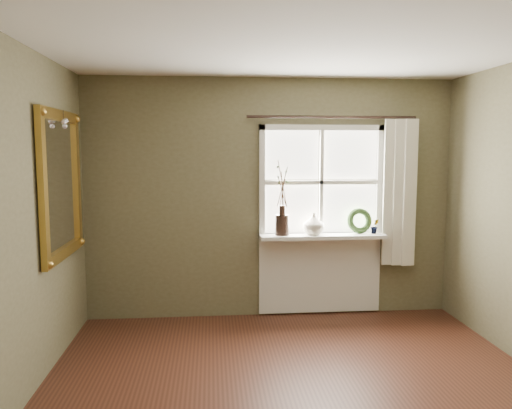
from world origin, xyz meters
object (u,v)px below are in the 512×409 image
Objects in this scene: cream_vase at (314,224)px; gilt_mirror at (61,184)px; dark_jug at (282,225)px; wreath at (359,223)px.

gilt_mirror is (-2.42, -0.73, 0.49)m from cream_vase.
dark_jug is at bearing 19.52° from gilt_mirror.
wreath is 3.07m from gilt_mirror.
cream_vase is (0.34, 0.00, 0.01)m from dark_jug.
wreath is (0.52, 0.04, -0.01)m from cream_vase.
dark_jug is at bearing 180.00° from cream_vase.
dark_jug is 0.78× the size of wreath.
dark_jug is 0.86m from wreath.
cream_vase is 0.84× the size of wreath.
gilt_mirror is (-2.07, -0.73, 0.50)m from dark_jug.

